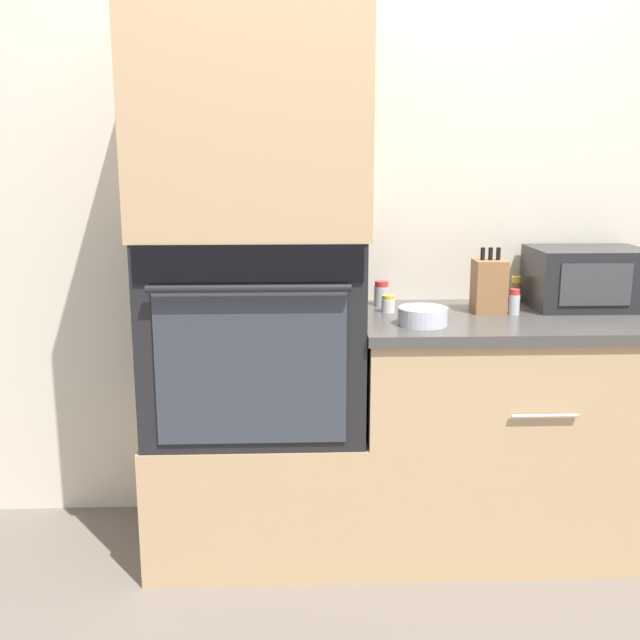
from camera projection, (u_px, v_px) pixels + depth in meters
name	position (u px, v px, depth m)	size (l,w,h in m)	color
ground_plane	(368.00, 584.00, 2.54)	(12.00, 12.00, 0.00)	#6B6056
wall_back	(355.00, 201.00, 2.89)	(8.00, 0.05, 2.50)	beige
oven_cabinet_base	(258.00, 483.00, 2.77)	(0.76, 0.60, 0.47)	tan
wall_oven	(255.00, 331.00, 2.64)	(0.74, 0.64, 0.68)	black
oven_cabinet_upper	(251.00, 114.00, 2.48)	(0.76, 0.60, 0.80)	tan
counter_unit	(514.00, 429.00, 2.76)	(1.15, 0.63, 0.86)	tan
microwave	(587.00, 278.00, 2.79)	(0.41, 0.30, 0.22)	#232326
knife_block	(489.00, 286.00, 2.70)	(0.11, 0.11, 0.24)	olive
bowl	(423.00, 316.00, 2.51)	(0.17, 0.17, 0.06)	silver
condiment_jar_near	(514.00, 302.00, 2.67)	(0.04, 0.04, 0.09)	silver
condiment_jar_mid	(381.00, 294.00, 2.83)	(0.06, 0.06, 0.09)	silver
condiment_jar_far	(388.00, 304.00, 2.71)	(0.05, 0.05, 0.06)	silver
condiment_jar_back	(516.00, 290.00, 2.87)	(0.04, 0.04, 0.10)	brown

